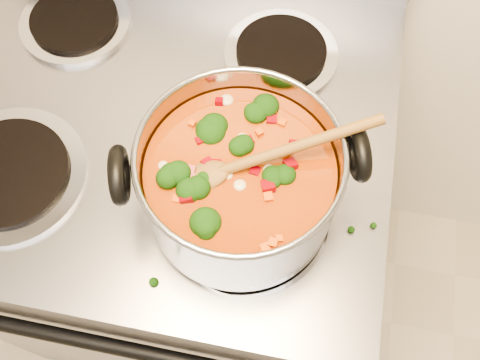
# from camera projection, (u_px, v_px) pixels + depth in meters

# --- Properties ---
(electric_range) EXTENTS (0.76, 0.69, 1.08)m
(electric_range) POSITION_uv_depth(u_px,v_px,m) (182.00, 217.00, 1.26)
(electric_range) COLOR gray
(electric_range) RESTS_ON ground
(stockpot) EXTENTS (0.33, 0.26, 0.16)m
(stockpot) POSITION_uv_depth(u_px,v_px,m) (240.00, 182.00, 0.70)
(stockpot) COLOR #95959C
(stockpot) RESTS_ON electric_range
(wooden_spoon) EXTENTS (0.25, 0.13, 0.08)m
(wooden_spoon) POSITION_uv_depth(u_px,v_px,m) (250.00, 162.00, 0.66)
(wooden_spoon) COLOR brown
(wooden_spoon) RESTS_ON stockpot
(cooktop_crumbs) EXTENTS (0.36, 0.11, 0.01)m
(cooktop_crumbs) POSITION_uv_depth(u_px,v_px,m) (234.00, 264.00, 0.74)
(cooktop_crumbs) COLOR black
(cooktop_crumbs) RESTS_ON electric_range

